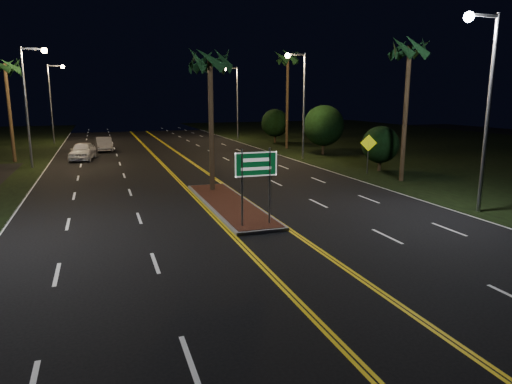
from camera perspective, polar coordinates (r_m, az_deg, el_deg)
name	(u,v)px	position (r m, az deg, el deg)	size (l,w,h in m)	color
ground	(281,249)	(16.67, 3.16, -7.07)	(120.00, 120.00, 0.00)	black
grass_right	(452,147)	(53.77, 23.25, 5.14)	(40.00, 110.00, 0.01)	black
median_island	(229,204)	(23.02, -3.40, -1.52)	(2.25, 10.25, 0.17)	gray
highway_sign	(256,171)	(18.63, 0.00, 2.60)	(1.80, 0.08, 3.20)	gray
streetlight_left_mid	(31,93)	(38.86, -26.36, 11.03)	(1.91, 0.44, 9.00)	gray
streetlight_left_far	(54,94)	(58.77, -23.99, 11.11)	(1.91, 0.44, 9.00)	gray
streetlight_right_near	(484,91)	(23.47, 26.58, 11.26)	(1.91, 0.44, 9.00)	gray
streetlight_right_mid	(300,93)	(40.18, 5.53, 12.17)	(1.91, 0.44, 9.00)	gray
streetlight_right_far	(235,94)	(58.97, -2.70, 12.09)	(1.91, 0.44, 9.00)	gray
palm_median	(210,61)	(25.86, -5.78, 15.96)	(2.40, 2.40, 8.30)	#382819
palm_left_far	(5,67)	(43.19, -28.92, 13.54)	(2.40, 2.40, 8.80)	#382819
palm_right_near	(410,50)	(30.89, 18.66, 16.49)	(2.40, 2.40, 9.30)	#382819
palm_right_far	(288,59)	(48.53, 4.00, 16.26)	(2.40, 2.40, 10.30)	#382819
shrub_near	(380,145)	(34.77, 15.29, 5.74)	(2.70, 2.70, 3.30)	#382819
shrub_mid	(324,126)	(43.54, 8.46, 8.21)	(3.78, 3.78, 4.62)	#382819
shrub_far	(275,123)	(54.40, 2.39, 8.62)	(3.24, 3.24, 3.96)	#382819
car_near	(82,150)	(42.43, -20.88, 4.97)	(2.27, 5.30, 1.77)	white
car_far	(104,143)	(48.76, -18.49, 5.84)	(2.07, 4.84, 1.61)	#AAAAB3
warning_sign	(368,148)	(33.30, 13.86, 5.35)	(1.10, 0.42, 2.77)	gray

